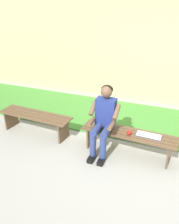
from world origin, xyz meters
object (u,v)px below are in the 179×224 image
at_px(bench_near, 128,137).
at_px(book_open, 149,135).
at_px(apple, 129,133).
at_px(person_seated, 104,118).
at_px(bench_far, 36,119).

bearing_deg(bench_near, book_open, -176.42).
distance_m(bench_near, apple, 0.16).
distance_m(bench_near, book_open, 0.36).
distance_m(person_seated, book_open, 0.82).
bearing_deg(book_open, bench_near, 6.02).
relative_size(bench_far, person_seated, 1.27).
bearing_deg(apple, book_open, -164.99).
xyz_separation_m(bench_far, person_seated, (-1.49, 0.10, 0.35)).
bearing_deg(person_seated, book_open, -171.21).
relative_size(person_seated, apple, 14.26).
height_order(bench_far, book_open, book_open).
xyz_separation_m(bench_near, book_open, (-0.34, -0.02, 0.11)).
xyz_separation_m(person_seated, apple, (-0.45, -0.03, -0.20)).
distance_m(bench_near, person_seated, 0.56).
relative_size(bench_near, bench_far, 1.07).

